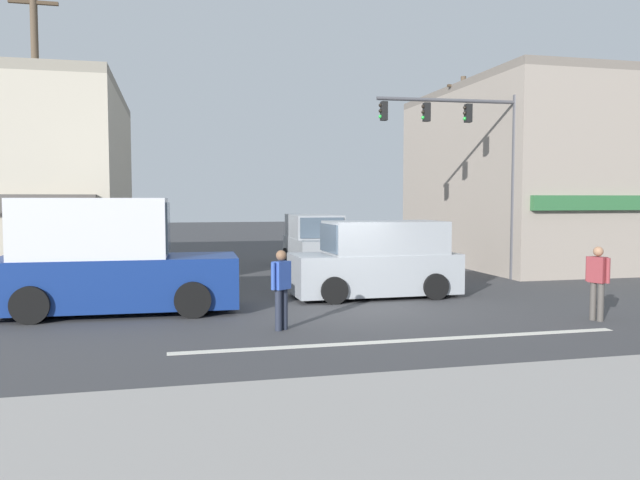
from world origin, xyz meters
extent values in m
plane|color=#3D3D3F|center=(0.00, 0.00, 0.00)|extent=(120.00, 120.00, 0.00)
cube|color=silver|center=(0.00, -3.50, 0.00)|extent=(9.00, 0.24, 0.01)
cube|color=#9E9993|center=(0.00, -8.50, 0.08)|extent=(40.00, 5.00, 0.16)
cube|color=gray|center=(12.88, 9.15, 3.55)|extent=(12.11, 10.80, 7.09)
cube|color=slate|center=(12.88, 9.15, 7.24)|extent=(12.11, 10.80, 0.30)
cylinder|color=brown|center=(-8.31, 5.89, 4.50)|extent=(0.22, 0.22, 9.00)
cube|color=#473828|center=(-8.31, 5.89, 8.60)|extent=(1.40, 0.12, 0.10)
cylinder|color=brown|center=(7.38, 9.25, 3.88)|extent=(0.22, 0.22, 7.76)
cube|color=#473828|center=(7.38, 9.25, 7.36)|extent=(1.40, 0.12, 0.10)
cylinder|color=#47474C|center=(6.87, 4.33, 3.10)|extent=(0.18, 0.18, 6.20)
cylinder|color=#47474C|center=(4.47, 4.46, 5.95)|extent=(4.80, 0.37, 0.12)
cube|color=black|center=(5.19, 4.42, 5.55)|extent=(0.21, 0.25, 0.60)
sphere|color=black|center=(5.07, 4.43, 5.73)|extent=(0.12, 0.12, 0.12)
sphere|color=black|center=(5.07, 4.43, 5.55)|extent=(0.12, 0.12, 0.12)
sphere|color=green|center=(5.07, 4.43, 5.37)|extent=(0.12, 0.12, 0.12)
cube|color=black|center=(3.75, 4.50, 5.55)|extent=(0.21, 0.25, 0.60)
sphere|color=black|center=(3.63, 4.50, 5.73)|extent=(0.12, 0.12, 0.12)
sphere|color=black|center=(3.63, 4.50, 5.55)|extent=(0.12, 0.12, 0.12)
sphere|color=green|center=(3.63, 4.50, 5.37)|extent=(0.12, 0.12, 0.12)
cube|color=black|center=(2.31, 4.57, 5.55)|extent=(0.21, 0.25, 0.60)
sphere|color=black|center=(2.20, 4.58, 5.73)|extent=(0.12, 0.12, 0.12)
sphere|color=black|center=(2.20, 4.58, 5.55)|extent=(0.12, 0.12, 0.12)
sphere|color=green|center=(2.20, 4.58, 5.37)|extent=(0.12, 0.12, 0.12)
cube|color=#999EA3|center=(1.10, 1.82, 0.66)|extent=(4.63, 1.93, 1.10)
cube|color=#999EA3|center=(1.40, 1.82, 1.66)|extent=(3.23, 1.86, 0.90)
cube|color=#475666|center=(-0.22, 1.79, 1.66)|extent=(0.09, 1.66, 0.76)
cylinder|color=black|center=(-0.31, 0.87, 0.36)|extent=(0.72, 0.21, 0.72)
cylinder|color=black|center=(-0.34, 2.71, 0.36)|extent=(0.72, 0.21, 0.72)
cylinder|color=black|center=(2.54, 0.93, 0.36)|extent=(0.72, 0.21, 0.72)
cylinder|color=black|center=(2.51, 2.77, 0.36)|extent=(0.72, 0.21, 0.72)
cube|color=navy|center=(-5.64, 0.86, 0.75)|extent=(5.66, 2.17, 1.20)
cube|color=silver|center=(-6.19, 0.88, 2.05)|extent=(3.46, 2.00, 1.40)
cube|color=#475666|center=(-4.48, 0.83, 2.05)|extent=(0.11, 1.75, 1.19)
cylinder|color=black|center=(-3.88, 1.81, 0.42)|extent=(0.85, 0.27, 0.84)
cylinder|color=black|center=(-3.94, -0.19, 0.42)|extent=(0.85, 0.27, 0.84)
cylinder|color=black|center=(-7.35, 1.91, 0.42)|extent=(0.85, 0.27, 0.84)
cylinder|color=black|center=(-7.41, -0.09, 0.42)|extent=(0.85, 0.27, 0.84)
cube|color=#999EA3|center=(1.07, 9.08, 0.66)|extent=(1.95, 4.64, 1.10)
cube|color=#999EA3|center=(1.08, 9.38, 1.66)|extent=(1.88, 3.24, 0.90)
cube|color=#475666|center=(1.04, 7.76, 1.66)|extent=(1.66, 0.10, 0.76)
cylinder|color=black|center=(1.96, 7.63, 0.36)|extent=(0.22, 0.72, 0.72)
cylinder|color=black|center=(0.12, 7.68, 0.36)|extent=(0.22, 0.72, 0.72)
cylinder|color=black|center=(2.03, 10.48, 0.36)|extent=(0.22, 0.72, 0.72)
cylinder|color=black|center=(0.19, 10.53, 0.36)|extent=(0.22, 0.72, 0.72)
cylinder|color=#232838|center=(-2.12, -1.92, 0.43)|extent=(0.14, 0.14, 0.86)
cylinder|color=#232838|center=(-2.26, -2.03, 0.43)|extent=(0.14, 0.14, 0.86)
cube|color=#2D4CA5|center=(-2.19, -1.97, 1.15)|extent=(0.42, 0.39, 0.58)
sphere|color=brown|center=(-2.19, -1.97, 1.56)|extent=(0.22, 0.22, 0.22)
cylinder|color=#2D4CA5|center=(-2.00, -1.83, 1.15)|extent=(0.09, 0.09, 0.56)
cylinder|color=#2D4CA5|center=(-2.38, -2.12, 1.15)|extent=(0.09, 0.09, 0.56)
cylinder|color=#4C4742|center=(4.83, -2.54, 0.43)|extent=(0.14, 0.14, 0.86)
cylinder|color=#4C4742|center=(4.90, -2.70, 0.43)|extent=(0.14, 0.14, 0.86)
cube|color=maroon|center=(4.86, -2.62, 1.15)|extent=(0.34, 0.42, 0.58)
sphere|color=#9E7051|center=(4.86, -2.62, 1.56)|extent=(0.22, 0.22, 0.22)
cylinder|color=maroon|center=(4.77, -2.40, 1.15)|extent=(0.09, 0.09, 0.56)
cylinder|color=maroon|center=(4.95, -2.84, 1.15)|extent=(0.09, 0.09, 0.56)
camera|label=1|loc=(-4.38, -14.63, 2.72)|focal=35.00mm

